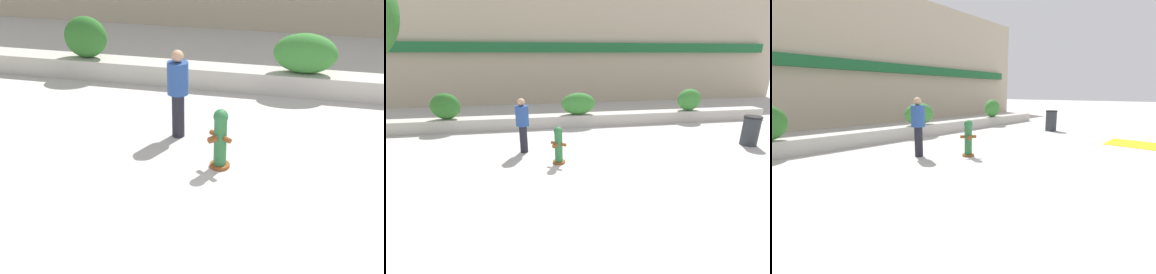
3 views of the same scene
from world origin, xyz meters
The scene contains 9 objects.
ground_plane centered at (0.00, 0.00, 0.00)m, with size 120.00×120.00×0.00m, color #BCB7B2.
building_facade centered at (0.00, 11.98, 3.99)m, with size 30.00×1.36×8.00m.
planter_wall_low centered at (0.00, 6.00, 0.25)m, with size 18.00×0.70×0.50m, color #B7B2A8.
hedge_bush_0 centered at (-5.28, 6.00, 1.02)m, with size 1.11×0.58×1.04m, color #2D6B28.
hedge_bush_1 centered at (0.08, 6.00, 0.96)m, with size 1.45×0.65×0.93m, color #387F33.
hedge_bush_2 centered at (5.27, 6.00, 0.99)m, with size 1.08×0.70×0.98m, color #387F33.
fire_hydrant centered at (-1.16, 2.04, 0.55)m, with size 0.49×0.49×1.08m.
pedestrian centered at (-2.17, 3.09, 0.99)m, with size 0.56×0.56×1.73m.
trash_bin centered at (5.46, 2.52, 0.51)m, with size 0.55×0.55×1.01m.
Camera 2 is at (-1.74, -4.77, 3.00)m, focal length 24.00 mm.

